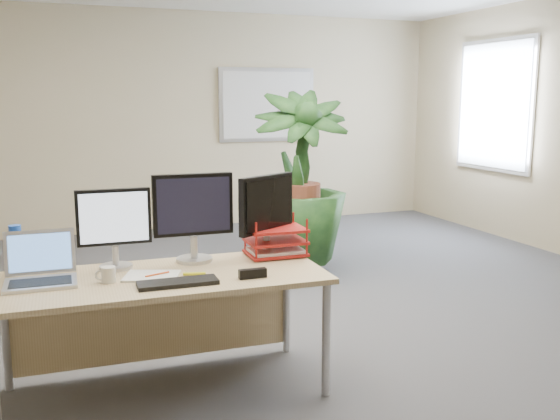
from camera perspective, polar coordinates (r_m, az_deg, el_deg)
name	(u,v)px	position (r m, az deg, el deg)	size (l,w,h in m)	color
floor	(296,337)	(4.43, 1.47, -11.54)	(8.00, 8.00, 0.00)	#434348
back_wall	(176,121)	(7.96, -9.51, 7.99)	(7.00, 0.04, 2.70)	#C7B58D
whiteboard	(267,105)	(8.25, -1.18, 9.59)	(1.30, 0.04, 0.95)	silver
window	(494,106)	(7.91, 18.98, 9.02)	(0.04, 1.30, 1.55)	silver
desk	(160,295)	(3.62, -10.89, -7.67)	(1.80, 0.80, 0.68)	tan
floor_plant	(299,196)	(5.72, 1.72, 1.26)	(0.84, 0.84, 1.50)	#123316
monitor_left	(114,223)	(3.63, -14.93, -1.17)	(0.41, 0.19, 0.46)	#B3B3B8
monitor_right	(193,212)	(3.69, -7.94, -0.14)	(0.47, 0.21, 0.52)	#B3B3B8
monitor_dark	(267,210)	(3.78, -1.23, -0.01)	(0.41, 0.26, 0.50)	#B3B3B8
laptop	(40,270)	(3.53, -21.06, -5.18)	(0.37, 0.32, 0.26)	silver
keyboard	(178,283)	(3.30, -9.33, -6.57)	(0.41, 0.14, 0.02)	black
coffee_mug	(108,275)	(3.42, -15.46, -5.71)	(0.11, 0.07, 0.08)	silver
spiral_notebook	(152,276)	(3.46, -11.65, -5.94)	(0.29, 0.21, 0.01)	silver
orange_pen	(157,274)	(3.46, -11.15, -5.78)	(0.01, 0.01, 0.14)	#F1541A
yellow_highlighter	(194,274)	(3.46, -7.84, -5.79)	(0.02, 0.02, 0.12)	#FEFC1A
water_bottle	(16,251)	(3.71, -22.96, -3.48)	(0.07, 0.07, 0.27)	silver
letter_tray	(276,243)	(3.84, -0.41, -3.07)	(0.36, 0.28, 0.17)	#A61814
stapler	(253,273)	(3.38, -2.52, -5.82)	(0.15, 0.04, 0.05)	black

